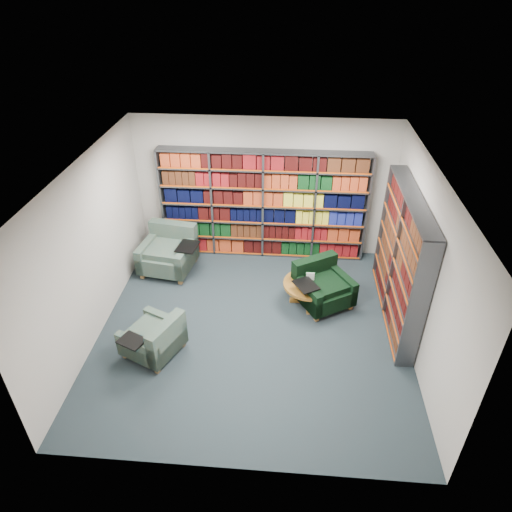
# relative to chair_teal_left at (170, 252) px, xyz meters

# --- Properties ---
(room_shell) EXTENTS (5.02, 5.02, 2.82)m
(room_shell) POSITION_rel_chair_teal_left_xyz_m (1.78, -1.67, 1.05)
(room_shell) COLOR #1E292F
(room_shell) RESTS_ON ground
(bookshelf_back) EXTENTS (4.00, 0.28, 2.20)m
(bookshelf_back) POSITION_rel_chair_teal_left_xyz_m (1.78, 0.67, 0.75)
(bookshelf_back) COLOR #47494F
(bookshelf_back) RESTS_ON ground
(bookshelf_right) EXTENTS (0.28, 2.50, 2.20)m
(bookshelf_right) POSITION_rel_chair_teal_left_xyz_m (4.12, -1.07, 0.75)
(bookshelf_right) COLOR #47494F
(bookshelf_right) RESTS_ON ground
(chair_teal_left) EXTENTS (1.19, 1.08, 0.86)m
(chair_teal_left) POSITION_rel_chair_teal_left_xyz_m (0.00, 0.00, 0.00)
(chair_teal_left) COLOR #012A39
(chair_teal_left) RESTS_ON ground
(chair_green_right) EXTENTS (1.17, 1.17, 0.77)m
(chair_green_right) POSITION_rel_chair_teal_left_xyz_m (2.91, -0.84, -0.03)
(chair_green_right) COLOR black
(chair_green_right) RESTS_ON ground
(chair_teal_front) EXTENTS (1.02, 1.03, 0.70)m
(chair_teal_front) POSITION_rel_chair_teal_left_xyz_m (0.36, -2.36, -0.06)
(chair_teal_front) COLOR #012A39
(chair_teal_front) RESTS_ON ground
(coffee_table) EXTENTS (0.92, 0.92, 0.65)m
(coffee_table) POSITION_rel_chair_teal_left_xyz_m (2.71, -0.91, 0.00)
(coffee_table) COLOR brown
(coffee_table) RESTS_ON ground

